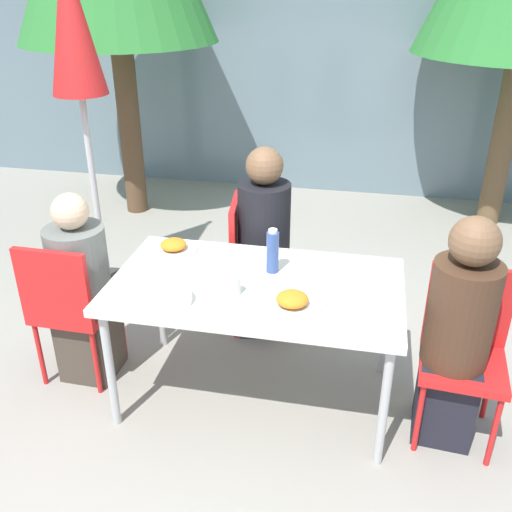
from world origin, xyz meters
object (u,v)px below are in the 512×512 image
(person_left, at_px, (83,294))
(chair_far, at_px, (252,255))
(closed_umbrella, at_px, (74,42))
(drinking_cup, at_px, (233,286))
(chair_left, at_px, (68,302))
(person_far, at_px, (264,248))
(chair_right, at_px, (465,342))
(salad_bowl, at_px, (171,297))
(bottle, at_px, (273,251))
(person_right, at_px, (456,338))

(person_left, distance_m, chair_far, 1.06)
(chair_far, height_order, closed_umbrella, closed_umbrella)
(drinking_cup, bearing_deg, chair_left, 175.86)
(person_left, bearing_deg, person_far, 37.11)
(chair_right, xyz_separation_m, salad_bowl, (-1.39, -0.26, 0.24))
(bottle, bearing_deg, person_right, -13.00)
(person_far, bearing_deg, salad_bowl, -23.42)
(chair_left, xyz_separation_m, chair_far, (0.86, 0.77, 0.00))
(chair_left, distance_m, person_far, 1.19)
(bottle, relative_size, drinking_cup, 2.73)
(chair_far, relative_size, drinking_cup, 9.93)
(chair_right, bearing_deg, person_left, 3.93)
(chair_left, bearing_deg, drinking_cup, -2.97)
(chair_left, relative_size, chair_far, 1.00)
(person_left, relative_size, closed_umbrella, 0.49)
(person_left, distance_m, person_right, 1.97)
(chair_left, height_order, chair_right, same)
(person_far, height_order, drinking_cup, person_far)
(chair_left, xyz_separation_m, person_left, (0.05, 0.08, 0.01))
(closed_umbrella, height_order, salad_bowl, closed_umbrella)
(person_left, relative_size, chair_right, 1.28)
(person_right, bearing_deg, person_far, -30.34)
(chair_left, relative_size, person_left, 0.78)
(chair_right, distance_m, person_far, 1.31)
(closed_umbrella, height_order, drinking_cup, closed_umbrella)
(person_far, relative_size, drinking_cup, 13.95)
(salad_bowl, bearing_deg, person_right, 7.94)
(person_left, xyz_separation_m, chair_far, (0.81, 0.69, -0.01))
(chair_left, relative_size, chair_right, 1.00)
(person_left, xyz_separation_m, person_far, (0.89, 0.65, 0.06))
(person_far, bearing_deg, chair_left, -59.92)
(person_left, distance_m, person_far, 1.11)
(person_left, height_order, drinking_cup, person_left)
(person_left, bearing_deg, chair_far, 41.55)
(bottle, bearing_deg, person_left, -173.73)
(chair_left, relative_size, person_right, 0.73)
(chair_right, bearing_deg, chair_far, -25.79)
(person_left, xyz_separation_m, salad_bowl, (0.63, -0.28, 0.23))
(drinking_cup, bearing_deg, bottle, 61.18)
(chair_far, bearing_deg, bottle, 14.65)
(closed_umbrella, xyz_separation_m, bottle, (1.41, -0.86, -0.89))
(person_left, bearing_deg, bottle, 7.44)
(chair_right, xyz_separation_m, chair_far, (-1.21, 0.71, 0.00))
(chair_left, bearing_deg, salad_bowl, -15.71)
(person_far, bearing_deg, closed_umbrella, -111.80)
(chair_far, xyz_separation_m, salad_bowl, (-0.18, -0.97, 0.24))
(chair_right, relative_size, person_right, 0.73)
(chair_right, distance_m, bottle, 1.04)
(person_left, height_order, person_far, person_far)
(drinking_cup, bearing_deg, person_right, 2.64)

